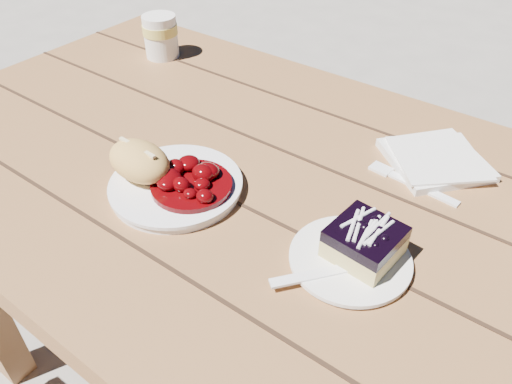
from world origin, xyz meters
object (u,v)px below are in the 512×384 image
Objects in this scene: bread_roll at (139,161)px; blueberry_cake at (365,241)px; main_plate at (176,186)px; second_cup at (161,36)px; picnic_table at (407,321)px; dessert_plate at (350,260)px.

blueberry_cake is at bearing 9.77° from bread_roll.
main_plate is 0.52m from second_cup.
blueberry_cake is (0.31, 0.04, 0.03)m from main_plate.
main_plate is (-0.37, -0.11, 0.17)m from picnic_table.
main_plate is 1.29× the size of dessert_plate.
bread_roll is (-0.43, -0.13, 0.21)m from picnic_table.
bread_roll is 1.23× the size of blueberry_cake.
second_cup is (-0.75, 0.24, 0.21)m from picnic_table.
main_plate is at bearing -42.76° from second_cup.
second_cup is at bearing 162.47° from picnic_table.
main_plate is 0.07m from bread_roll.
picnic_table is 0.20m from dessert_plate.
main_plate reaches higher than picnic_table.
bread_roll reaches higher than dessert_plate.
dessert_plate is 1.71× the size of blueberry_cake.
main_plate is 2.12× the size of second_cup.
main_plate is at bearing -174.75° from dessert_plate.
dessert_plate is (-0.08, -0.09, 0.17)m from picnic_table.
main_plate is at bearing -167.09° from blueberry_cake.
second_cup reaches higher than bread_roll.
main_plate is 0.30m from dessert_plate.
blueberry_cake reaches higher than dessert_plate.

